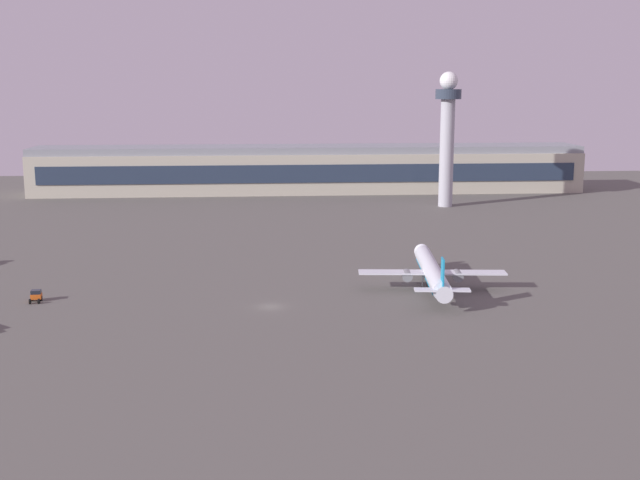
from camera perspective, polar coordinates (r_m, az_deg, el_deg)
The scene contains 5 objects.
ground_plane at distance 139.73m, azimuth -3.57°, elevation -4.77°, with size 416.00×416.00×0.00m, color #56544F.
terminal_building at distance 285.90m, azimuth -0.78°, elevation 5.08°, with size 192.98×22.40×16.40m.
control_tower at distance 253.22m, azimuth 9.07°, elevation 7.77°, with size 8.00×8.00×41.74m.
airplane_near_gate at distance 151.67m, azimuth 7.99°, elevation -2.23°, with size 27.80×35.66×9.14m.
pushback_tug at distance 151.25m, azimuth -19.60°, elevation -3.75°, with size 2.02×3.20×2.05m.
Camera 1 is at (-1.40, -134.40, 38.22)m, focal length 44.85 mm.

